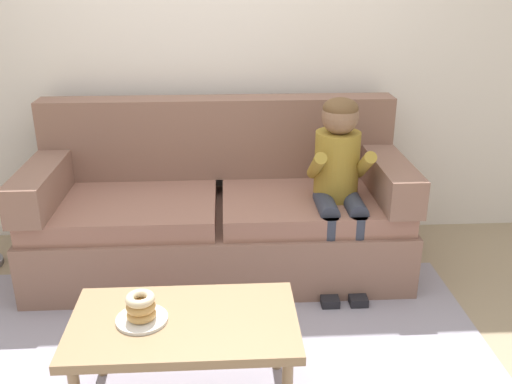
{
  "coord_description": "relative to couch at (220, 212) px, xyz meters",
  "views": [
    {
      "loc": [
        0.06,
        -2.34,
        1.76
      ],
      "look_at": [
        0.22,
        0.45,
        0.65
      ],
      "focal_mm": 39.29,
      "sensor_mm": 36.0,
      "label": 1
    }
  ],
  "objects": [
    {
      "name": "toy_controller",
      "position": [
        -0.41,
        -0.73,
        -0.33
      ],
      "size": [
        0.23,
        0.09,
        0.05
      ],
      "rotation": [
        0.0,
        0.0,
        0.36
      ],
      "color": "red",
      "rests_on": "ground"
    },
    {
      "name": "couch",
      "position": [
        0.0,
        0.0,
        0.0
      ],
      "size": [
        2.23,
        0.9,
        1.01
      ],
      "color": "#846051",
      "rests_on": "ground"
    },
    {
      "name": "donut",
      "position": [
        -0.31,
        -1.25,
        0.11
      ],
      "size": [
        0.13,
        0.13,
        0.04
      ],
      "primitive_type": "torus",
      "rotation": [
        0.0,
        0.0,
        3.02
      ],
      "color": "tan",
      "rests_on": "plate"
    },
    {
      "name": "area_rug",
      "position": [
        -0.01,
        -1.11,
        -0.35
      ],
      "size": [
        2.7,
        2.02,
        0.01
      ],
      "primitive_type": "cube",
      "color": "#9993A3",
      "rests_on": "ground"
    },
    {
      "name": "plate",
      "position": [
        -0.31,
        -1.25,
        0.08
      ],
      "size": [
        0.21,
        0.21,
        0.01
      ],
      "primitive_type": "cylinder",
      "color": "white",
      "rests_on": "coffee_table"
    },
    {
      "name": "donut_second",
      "position": [
        -0.31,
        -1.25,
        0.15
      ],
      "size": [
        0.16,
        0.16,
        0.04
      ],
      "primitive_type": "torus",
      "rotation": [
        0.0,
        0.0,
        1.96
      ],
      "color": "tan",
      "rests_on": "donut"
    },
    {
      "name": "coffee_table",
      "position": [
        -0.14,
        -1.25,
        0.03
      ],
      "size": [
        0.93,
        0.53,
        0.43
      ],
      "color": "#937551",
      "rests_on": "ground"
    },
    {
      "name": "ground",
      "position": [
        -0.01,
        -0.86,
        -0.36
      ],
      "size": [
        10.0,
        10.0,
        0.0
      ],
      "primitive_type": "plane",
      "color": "#9E896B"
    },
    {
      "name": "wall_back",
      "position": [
        -0.01,
        0.54,
        1.04
      ],
      "size": [
        8.0,
        0.1,
        2.8
      ],
      "primitive_type": "cube",
      "color": "silver",
      "rests_on": "ground"
    },
    {
      "name": "donut_third",
      "position": [
        -0.31,
        -1.25,
        0.18
      ],
      "size": [
        0.12,
        0.12,
        0.04
      ],
      "primitive_type": "torus",
      "rotation": [
        0.0,
        0.0,
        0.0
      ],
      "color": "beige",
      "rests_on": "donut_second"
    },
    {
      "name": "person_child",
      "position": [
        0.69,
        -0.21,
        0.31
      ],
      "size": [
        0.34,
        0.58,
        1.1
      ],
      "color": "olive",
      "rests_on": "ground"
    }
  ]
}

